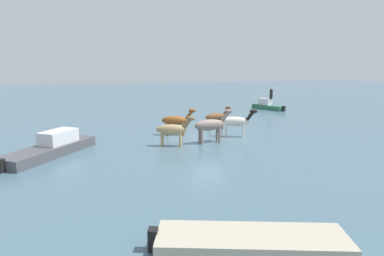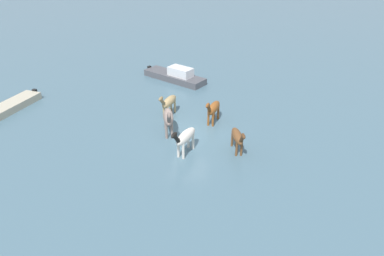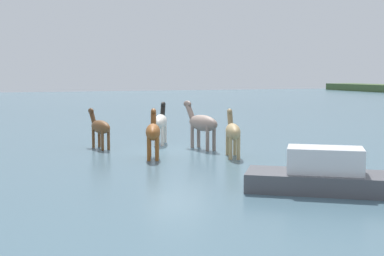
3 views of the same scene
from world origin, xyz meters
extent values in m
plane|color=#476675|center=(0.00, 0.00, 0.00)|extent=(143.27, 143.27, 0.00)
ellipsoid|color=gray|center=(0.08, 1.18, 1.11)|extent=(2.09, 0.95, 0.68)
cylinder|color=gray|center=(-0.48, 0.91, 0.56)|extent=(0.15, 0.15, 1.11)
cylinder|color=gray|center=(-0.54, 1.23, 0.56)|extent=(0.15, 0.15, 1.11)
cylinder|color=gray|center=(0.71, 1.14, 0.56)|extent=(0.15, 0.15, 1.11)
cylinder|color=gray|center=(0.65, 1.46, 0.56)|extent=(0.15, 0.15, 1.11)
cylinder|color=#63544C|center=(-0.97, 0.99, 1.55)|extent=(0.65, 0.34, 0.74)
ellipsoid|color=#63544C|center=(-1.18, 0.95, 1.86)|extent=(0.58, 0.33, 0.30)
ellipsoid|color=silver|center=(-2.02, -0.04, 1.04)|extent=(1.94, 1.27, 0.63)
cylinder|color=silver|center=(-2.60, 0.05, 0.52)|extent=(0.14, 0.14, 1.04)
cylinder|color=silver|center=(-2.48, 0.33, 0.52)|extent=(0.14, 0.14, 1.04)
cylinder|color=silver|center=(-1.57, -0.41, 0.52)|extent=(0.14, 0.14, 1.04)
cylinder|color=silver|center=(-1.45, -0.13, 0.52)|extent=(0.14, 0.14, 1.04)
cylinder|color=black|center=(-2.93, 0.36, 1.45)|extent=(0.61, 0.43, 0.69)
ellipsoid|color=black|center=(-3.12, 0.44, 1.73)|extent=(0.56, 0.41, 0.28)
ellipsoid|color=tan|center=(2.50, 1.44, 1.00)|extent=(1.88, 1.07, 0.61)
cylinder|color=tan|center=(1.94, 1.47, 0.50)|extent=(0.13, 0.13, 1.00)
cylinder|color=tan|center=(2.04, 1.75, 0.50)|extent=(0.13, 0.13, 1.00)
cylinder|color=tan|center=(2.97, 1.13, 0.50)|extent=(0.13, 0.13, 1.00)
cylinder|color=tan|center=(3.06, 1.41, 0.50)|extent=(0.13, 0.13, 1.00)
cylinder|color=olive|center=(1.60, 1.74, 1.39)|extent=(0.59, 0.37, 0.66)
ellipsoid|color=olive|center=(1.41, 1.80, 1.66)|extent=(0.53, 0.35, 0.27)
ellipsoid|color=brown|center=(1.71, -1.50, 1.01)|extent=(1.91, 1.07, 0.62)
cylinder|color=brown|center=(1.14, -1.47, 0.51)|extent=(0.14, 0.14, 1.01)
cylinder|color=brown|center=(1.23, -1.19, 0.51)|extent=(0.14, 0.14, 1.01)
cylinder|color=brown|center=(2.19, -1.80, 0.51)|extent=(0.14, 0.14, 1.01)
cylinder|color=brown|center=(2.28, -1.52, 0.51)|extent=(0.14, 0.14, 1.01)
cylinder|color=brown|center=(0.79, -1.20, 1.41)|extent=(0.60, 0.37, 0.67)
ellipsoid|color=brown|center=(0.60, -1.14, 1.69)|extent=(0.54, 0.36, 0.27)
ellipsoid|color=brown|center=(-1.61, -2.83, 0.93)|extent=(1.75, 0.82, 0.57)
cylinder|color=brown|center=(-2.08, -3.07, 0.46)|extent=(0.12, 0.12, 0.93)
cylinder|color=brown|center=(-2.13, -2.80, 0.46)|extent=(0.12, 0.12, 0.93)
cylinder|color=brown|center=(-1.09, -2.86, 0.46)|extent=(0.12, 0.12, 0.93)
cylinder|color=brown|center=(-1.14, -2.60, 0.46)|extent=(0.12, 0.12, 0.93)
cylinder|color=#50311A|center=(-2.49, -3.01, 1.30)|extent=(0.54, 0.29, 0.62)
ellipsoid|color=#50311A|center=(-2.66, -3.05, 1.55)|extent=(0.49, 0.28, 0.25)
cube|color=#2D6B4C|center=(-10.64, -11.95, 0.16)|extent=(2.52, 3.86, 0.61)
cube|color=silver|center=(-10.45, -12.36, 0.81)|extent=(1.23, 1.54, 0.70)
cube|color=black|center=(-11.46, -10.15, 0.23)|extent=(0.35, 0.33, 0.66)
cube|color=#4C4C51|center=(9.05, 1.86, 0.18)|extent=(4.37, 5.50, 0.67)
cube|color=silver|center=(8.68, 1.30, 0.87)|extent=(2.01, 2.27, 0.70)
cube|color=black|center=(10.63, 4.26, 0.26)|extent=(0.37, 0.35, 0.72)
cube|color=#B7AD93|center=(2.46, 12.55, 0.17)|extent=(4.95, 2.60, 0.64)
cube|color=black|center=(4.85, 11.87, 0.25)|extent=(0.31, 0.34, 0.69)
cylinder|color=black|center=(-10.84, -11.80, 1.64)|extent=(0.32, 0.32, 0.95)
sphere|color=tan|center=(-10.84, -11.80, 2.23)|extent=(0.24, 0.24, 0.24)
camera|label=1|loc=(5.64, 19.18, 4.62)|focal=29.47mm
camera|label=2|loc=(-17.77, -1.47, 10.32)|focal=31.83mm
camera|label=3|loc=(20.59, -7.07, 3.23)|focal=49.26mm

